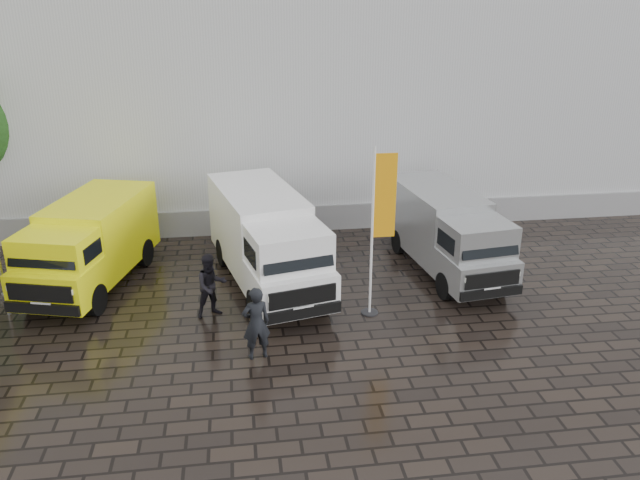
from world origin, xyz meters
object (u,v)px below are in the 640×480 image
object	(u,v)px
van_yellow	(90,246)
person_tent	(211,286)
van_silver	(446,234)
person_front	(256,323)
wheelie_bin	(472,214)
flagpole	(379,224)
van_white	(267,242)

from	to	relation	value
van_yellow	person_tent	size ratio (longest dim) A/B	3.04
van_silver	person_front	size ratio (longest dim) A/B	3.08
van_silver	wheelie_bin	xyz separation A→B (m)	(2.44, 4.00, -0.82)
wheelie_bin	person_front	distance (m)	12.29
person_front	person_tent	bearing A→B (deg)	-76.41
wheelie_bin	flagpole	bearing A→B (deg)	-121.80
person_front	person_tent	size ratio (longest dim) A/B	1.04
van_silver	flagpole	size ratio (longest dim) A/B	1.22
flagpole	person_front	xyz separation A→B (m)	(-3.49, -1.92, -1.76)
flagpole	wheelie_bin	size ratio (longest dim) A/B	5.06
van_silver	flagpole	bearing A→B (deg)	-145.24
van_white	van_silver	bearing A→B (deg)	-10.20
flagpole	van_yellow	bearing A→B (deg)	160.23
van_yellow	van_silver	xyz separation A→B (m)	(11.31, -0.41, -0.01)
flagpole	wheelie_bin	world-z (taller)	flagpole
van_silver	van_white	bearing A→B (deg)	175.58
flagpole	person_tent	bearing A→B (deg)	173.94
van_yellow	flagpole	distance (m)	9.05
van_yellow	wheelie_bin	xyz separation A→B (m)	(13.75, 3.59, -0.83)
flagpole	van_silver	bearing A→B (deg)	42.09
van_white	van_silver	size ratio (longest dim) A/B	1.11
van_yellow	flagpole	world-z (taller)	flagpole
van_silver	person_front	world-z (taller)	van_silver
person_tent	van_white	bearing A→B (deg)	25.86
van_yellow	person_front	distance (m)	6.98
flagpole	person_front	size ratio (longest dim) A/B	2.51
van_white	wheelie_bin	world-z (taller)	van_white
wheelie_bin	person_tent	bearing A→B (deg)	-141.43
flagpole	wheelie_bin	bearing A→B (deg)	51.11
van_silver	wheelie_bin	bearing A→B (deg)	51.29
person_tent	person_front	bearing A→B (deg)	-85.61
wheelie_bin	person_tent	size ratio (longest dim) A/B	0.52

